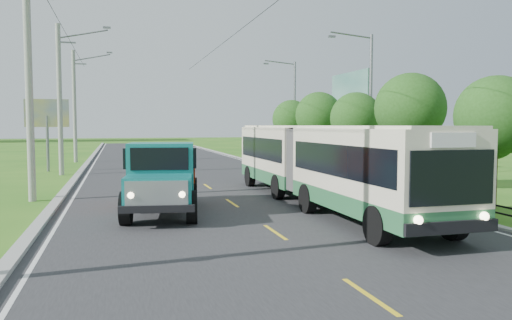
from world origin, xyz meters
name	(u,v)px	position (x,y,z in m)	size (l,w,h in m)	color
ground	(275,233)	(0.00, 0.00, 0.00)	(240.00, 240.00, 0.00)	#2A6718
road	(187,173)	(0.00, 20.00, 0.01)	(14.00, 120.00, 0.02)	#28282B
curb_left	(78,175)	(-7.20, 20.00, 0.07)	(0.40, 120.00, 0.15)	#9E9E99
curb_right	(285,170)	(7.15, 20.00, 0.05)	(0.30, 120.00, 0.10)	#9E9E99
edge_line_left	(87,175)	(-6.65, 20.00, 0.02)	(0.12, 120.00, 0.00)	silver
edge_line_right	(278,171)	(6.65, 20.00, 0.02)	(0.12, 120.00, 0.00)	silver
centre_dash	(275,232)	(0.00, 0.00, 0.02)	(0.12, 2.20, 0.00)	yellow
railing_right	(329,174)	(8.00, 14.00, 0.30)	(0.04, 40.00, 0.60)	black
pole_near	(30,84)	(-8.26, 9.00, 5.09)	(3.51, 0.32, 10.00)	gray
pole_mid	(60,99)	(-8.26, 21.00, 5.09)	(3.51, 0.32, 10.00)	gray
pole_far	(75,105)	(-8.26, 33.00, 5.09)	(3.51, 0.32, 10.00)	gray
tree_second	(494,120)	(9.86, 2.14, 3.52)	(3.18, 3.26, 5.30)	#382314
tree_third	(409,112)	(9.86, 8.14, 3.99)	(3.60, 3.62, 6.00)	#382314
tree_fourth	(356,121)	(9.86, 14.14, 3.59)	(3.24, 3.31, 5.40)	#382314
tree_fifth	(319,118)	(9.86, 20.14, 3.85)	(3.48, 3.52, 5.80)	#382314
tree_back	(292,121)	(9.86, 26.14, 3.65)	(3.30, 3.36, 5.50)	#382314
streetlight_mid	(368,100)	(10.64, 14.00, 4.90)	(3.02, 0.20, 9.07)	slate
streetlight_far	(293,108)	(10.64, 28.00, 4.90)	(3.02, 0.20, 9.07)	slate
planter_near	(410,190)	(8.60, 6.00, 0.29)	(0.64, 0.64, 0.67)	silver
planter_mid	(338,174)	(8.60, 14.00, 0.29)	(0.64, 0.64, 0.67)	silver
planter_far	(294,164)	(8.60, 22.00, 0.29)	(0.64, 0.64, 0.67)	silver
billboard_left	(47,118)	(-9.50, 24.00, 3.87)	(3.00, 0.20, 5.20)	slate
billboard_right	(350,98)	(12.30, 20.00, 5.34)	(0.24, 6.00, 7.30)	slate
bus	(322,159)	(3.46, 4.50, 1.94)	(2.82, 16.76, 3.23)	#27633A
dump_truck	(163,173)	(-3.02, 4.48, 1.53)	(3.35, 6.70, 2.70)	#137776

